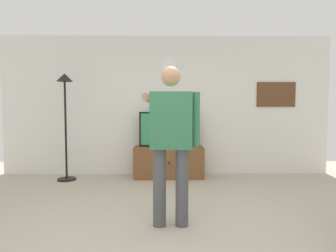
{
  "coord_description": "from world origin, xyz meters",
  "views": [
    {
      "loc": [
        -0.03,
        -2.47,
        1.26
      ],
      "look_at": [
        0.01,
        1.2,
        1.05
      ],
      "focal_mm": 29.28,
      "sensor_mm": 36.0,
      "label": 1
    }
  ],
  "objects_px": {
    "framed_picture": "(276,95)",
    "floor_lamp": "(65,104)",
    "wall_clock": "(168,64)",
    "television": "(169,129)",
    "tv_stand": "(169,162)",
    "person_standing_nearer_lamp": "(171,136)"
  },
  "relations": [
    {
      "from": "wall_clock",
      "to": "framed_picture",
      "type": "height_order",
      "value": "wall_clock"
    },
    {
      "from": "television",
      "to": "person_standing_nearer_lamp",
      "type": "xyz_separation_m",
      "value": [
        -0.01,
        -2.18,
        0.08
      ]
    },
    {
      "from": "person_standing_nearer_lamp",
      "to": "floor_lamp",
      "type": "bearing_deg",
      "value": 132.99
    },
    {
      "from": "tv_stand",
      "to": "framed_picture",
      "type": "distance_m",
      "value": 2.49
    },
    {
      "from": "wall_clock",
      "to": "framed_picture",
      "type": "distance_m",
      "value": 2.19
    },
    {
      "from": "television",
      "to": "floor_lamp",
      "type": "relative_size",
      "value": 0.57
    },
    {
      "from": "wall_clock",
      "to": "floor_lamp",
      "type": "relative_size",
      "value": 0.15
    },
    {
      "from": "television",
      "to": "framed_picture",
      "type": "relative_size",
      "value": 1.46
    },
    {
      "from": "framed_picture",
      "to": "floor_lamp",
      "type": "xyz_separation_m",
      "value": [
        -3.96,
        -0.45,
        -0.2
      ]
    },
    {
      "from": "television",
      "to": "wall_clock",
      "type": "relative_size",
      "value": 3.94
    },
    {
      "from": "framed_picture",
      "to": "wall_clock",
      "type": "bearing_deg",
      "value": -179.86
    },
    {
      "from": "framed_picture",
      "to": "floor_lamp",
      "type": "height_order",
      "value": "floor_lamp"
    },
    {
      "from": "framed_picture",
      "to": "person_standing_nearer_lamp",
      "type": "bearing_deg",
      "value": -131.2
    },
    {
      "from": "wall_clock",
      "to": "person_standing_nearer_lamp",
      "type": "relative_size",
      "value": 0.16
    },
    {
      "from": "framed_picture",
      "to": "person_standing_nearer_lamp",
      "type": "relative_size",
      "value": 0.44
    },
    {
      "from": "floor_lamp",
      "to": "wall_clock",
      "type": "bearing_deg",
      "value": 13.56
    },
    {
      "from": "tv_stand",
      "to": "wall_clock",
      "type": "bearing_deg",
      "value": 90.0
    },
    {
      "from": "framed_picture",
      "to": "person_standing_nearer_lamp",
      "type": "distance_m",
      "value": 3.28
    },
    {
      "from": "television",
      "to": "framed_picture",
      "type": "xyz_separation_m",
      "value": [
        2.11,
        0.25,
        0.66
      ]
    },
    {
      "from": "framed_picture",
      "to": "floor_lamp",
      "type": "bearing_deg",
      "value": -173.5
    },
    {
      "from": "tv_stand",
      "to": "floor_lamp",
      "type": "distance_m",
      "value": 2.15
    },
    {
      "from": "television",
      "to": "tv_stand",
      "type": "bearing_deg",
      "value": -90.0
    }
  ]
}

